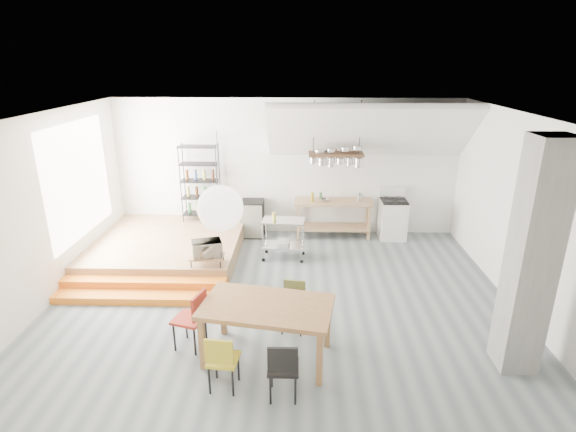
{
  "coord_description": "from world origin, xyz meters",
  "views": [
    {
      "loc": [
        0.31,
        -6.82,
        4.04
      ],
      "look_at": [
        0.1,
        0.8,
        1.35
      ],
      "focal_mm": 28.0,
      "sensor_mm": 36.0,
      "label": 1
    }
  ],
  "objects_px": {
    "mini_fridge": "(253,218)",
    "rolling_cart": "(283,234)",
    "stove": "(393,218)",
    "dining_table": "(267,310)"
  },
  "relations": [
    {
      "from": "mini_fridge",
      "to": "rolling_cart",
      "type": "bearing_deg",
      "value": -58.77
    },
    {
      "from": "stove",
      "to": "mini_fridge",
      "type": "distance_m",
      "value": 3.3
    },
    {
      "from": "dining_table",
      "to": "rolling_cart",
      "type": "height_order",
      "value": "rolling_cart"
    },
    {
      "from": "stove",
      "to": "rolling_cart",
      "type": "relative_size",
      "value": 1.28
    },
    {
      "from": "stove",
      "to": "dining_table",
      "type": "bearing_deg",
      "value": -119.75
    },
    {
      "from": "dining_table",
      "to": "rolling_cart",
      "type": "relative_size",
      "value": 2.11
    },
    {
      "from": "stove",
      "to": "rolling_cart",
      "type": "xyz_separation_m",
      "value": [
        -2.52,
        -1.24,
        0.08
      ]
    },
    {
      "from": "stove",
      "to": "dining_table",
      "type": "height_order",
      "value": "stove"
    },
    {
      "from": "dining_table",
      "to": "rolling_cart",
      "type": "bearing_deg",
      "value": 98.57
    },
    {
      "from": "dining_table",
      "to": "mini_fridge",
      "type": "xyz_separation_m",
      "value": [
        -0.67,
        4.64,
        -0.32
      ]
    }
  ]
}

